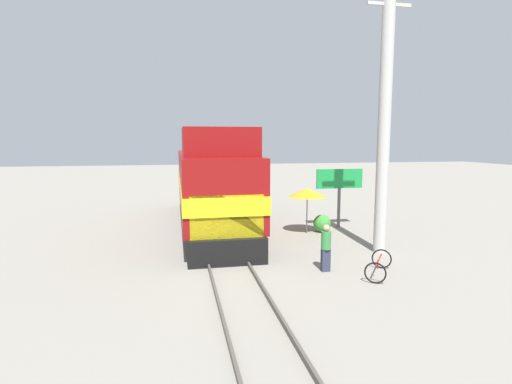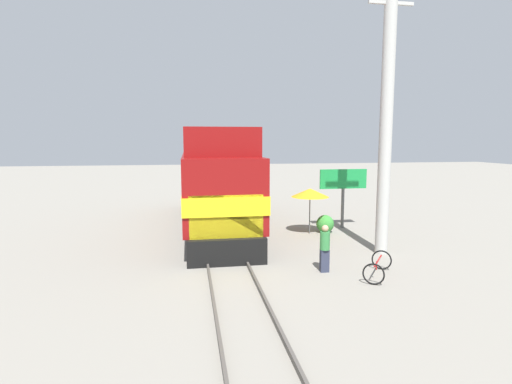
{
  "view_description": "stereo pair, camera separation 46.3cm",
  "coord_description": "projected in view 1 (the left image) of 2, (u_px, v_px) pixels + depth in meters",
  "views": [
    {
      "loc": [
        -1.78,
        -16.65,
        4.51
      ],
      "look_at": [
        1.2,
        -1.87,
        2.57
      ],
      "focal_mm": 28.0,
      "sensor_mm": 36.0,
      "label": 1
    },
    {
      "loc": [
        -1.32,
        -16.74,
        4.51
      ],
      "look_at": [
        1.2,
        -1.87,
        2.57
      ],
      "focal_mm": 28.0,
      "sensor_mm": 36.0,
      "label": 2
    }
  ],
  "objects": [
    {
      "name": "billboard_sign",
      "position": [
        339.0,
        182.0,
        20.68
      ],
      "size": [
        2.51,
        0.12,
        3.06
      ],
      "color": "#595959",
      "rests_on": "ground_plane"
    },
    {
      "name": "locomotive",
      "position": [
        212.0,
        188.0,
        20.42
      ],
      "size": [
        3.21,
        13.96,
        5.04
      ],
      "color": "black",
      "rests_on": "ground_plane"
    },
    {
      "name": "shrub_cluster",
      "position": [
        322.0,
        223.0,
        19.8
      ],
      "size": [
        0.87,
        0.87,
        0.87
      ],
      "primitive_type": "sphere",
      "color": "#388C38",
      "rests_on": "ground_plane"
    },
    {
      "name": "rail_near",
      "position": [
        203.0,
        246.0,
        16.97
      ],
      "size": [
        0.08,
        37.8,
        0.15
      ],
      "primitive_type": "cube",
      "color": "#4C4742",
      "rests_on": "ground_plane"
    },
    {
      "name": "bicycle",
      "position": [
        379.0,
        265.0,
        13.41
      ],
      "size": [
        1.57,
        1.81,
        0.7
      ],
      "rotation": [
        0.0,
        0.0,
        -0.62
      ],
      "color": "black",
      "rests_on": "ground_plane"
    },
    {
      "name": "rail_far",
      "position": [
        237.0,
        244.0,
        17.25
      ],
      "size": [
        0.08,
        37.8,
        0.15
      ],
      "primitive_type": "cube",
      "color": "#4C4742",
      "rests_on": "ground_plane"
    },
    {
      "name": "ground_plane",
      "position": [
        220.0,
        247.0,
        17.12
      ],
      "size": [
        120.0,
        120.0,
        0.0
      ],
      "primitive_type": "plane",
      "color": "gray"
    },
    {
      "name": "utility_pole",
      "position": [
        385.0,
        115.0,
        15.62
      ],
      "size": [
        1.8,
        0.5,
        10.96
      ],
      "color": "#B2B2AD",
      "rests_on": "ground_plane"
    },
    {
      "name": "person_bystander",
      "position": [
        326.0,
        246.0,
        13.78
      ],
      "size": [
        0.34,
        0.34,
        1.65
      ],
      "color": "#2D3347",
      "rests_on": "ground_plane"
    },
    {
      "name": "vendor_umbrella",
      "position": [
        307.0,
        193.0,
        19.37
      ],
      "size": [
        1.83,
        1.83,
        2.22
      ],
      "color": "#4C4C4C",
      "rests_on": "ground_plane"
    }
  ]
}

